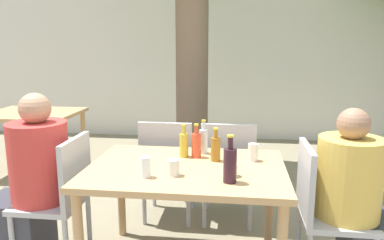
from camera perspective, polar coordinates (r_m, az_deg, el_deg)
cafe_building_wall at (r=6.09m, az=4.12°, el=10.28°), size 10.00×0.08×2.80m
dining_table_front at (r=2.49m, az=-0.87°, el=-8.91°), size 1.29×0.92×0.74m
dining_table_back at (r=4.81m, az=-23.10°, el=-0.09°), size 1.04×0.85×0.74m
patio_chair_0 at (r=2.80m, az=-19.23°, el=-10.38°), size 0.44×0.44×0.90m
patio_chair_1 at (r=2.58m, az=19.22°, el=-12.22°), size 0.44×0.44×0.90m
patio_chair_2 at (r=3.23m, az=-3.69°, el=-6.81°), size 0.44×0.44×0.90m
patio_chair_3 at (r=3.17m, az=5.54°, el=-7.15°), size 0.44×0.44×0.90m
person_seated_0 at (r=2.89m, az=-23.38°, el=-9.17°), size 0.60×0.40×1.20m
person_seated_1 at (r=2.64m, az=24.28°, el=-11.89°), size 0.60×0.40×1.15m
soda_bottle_0 at (r=2.64m, az=0.66°, el=-3.73°), size 0.07×0.07×0.24m
oil_cruet_1 at (r=2.65m, az=-1.22°, el=-3.72°), size 0.06×0.06×0.24m
wine_bottle_2 at (r=2.17m, az=5.81°, el=-6.71°), size 0.08×0.08×0.28m
water_bottle_3 at (r=2.73m, az=1.77°, el=-3.12°), size 0.06×0.06×0.25m
amber_bottle_4 at (r=2.56m, az=3.63°, el=-4.31°), size 0.07×0.07×0.23m
drinking_glass_0 at (r=2.27m, az=-7.08°, el=-7.15°), size 0.06×0.06×0.12m
drinking_glass_1 at (r=2.29m, az=-2.82°, el=-7.24°), size 0.07×0.07×0.10m
drinking_glass_2 at (r=2.29m, az=6.05°, el=-7.52°), size 0.07×0.07×0.08m
drinking_glass_3 at (r=2.60m, az=9.29°, el=-4.87°), size 0.07×0.07×0.12m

